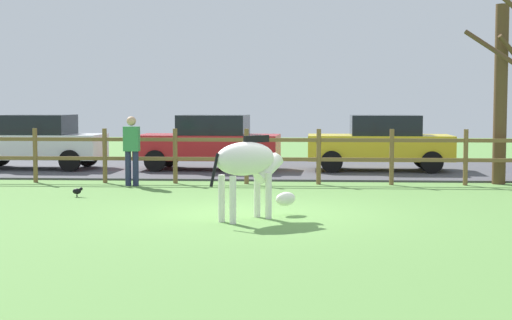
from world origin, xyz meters
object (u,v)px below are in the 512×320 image
parked_car_white (34,141)px  visitor_near_fence (132,147)px  crow_on_grass (77,191)px  zebra (249,165)px  parked_car_red (210,142)px  bare_tree (501,87)px  parked_car_yellow (381,142)px

parked_car_white → visitor_near_fence: (3.76, -3.97, 0.06)m
crow_on_grass → visitor_near_fence: 2.45m
zebra → parked_car_red: (-1.81, 9.12, -0.08)m
bare_tree → parked_car_white: 12.95m
crow_on_grass → parked_car_white: 6.97m
crow_on_grass → visitor_near_fence: visitor_near_fence is taller
zebra → parked_car_white: bearing=127.2°
parked_car_red → parked_car_yellow: same height
parked_car_white → bare_tree: bearing=-13.6°
parked_car_yellow → visitor_near_fence: 7.39m
crow_on_grass → zebra: bearing=-37.5°
bare_tree → parked_car_red: (-7.40, 3.04, -1.48)m
bare_tree → visitor_near_fence: size_ratio=2.86×
parked_car_red → visitor_near_fence: 4.21m
visitor_near_fence → parked_car_yellow: bearing=33.1°
parked_car_red → parked_car_white: same height
crow_on_grass → parked_car_red: (1.99, 6.21, 0.72)m
parked_car_yellow → parked_car_red: bearing=-179.3°
crow_on_grass → parked_car_red: 6.56m
crow_on_grass → visitor_near_fence: bearing=73.9°
parked_car_red → parked_car_white: 5.11m
crow_on_grass → parked_car_red: parked_car_red is taller
bare_tree → zebra: bare_tree is taller
bare_tree → visitor_near_fence: bearing=-173.8°
parked_car_red → zebra: bearing=-78.8°
parked_car_yellow → crow_on_grass: bearing=-137.5°
zebra → parked_car_white: (-6.91, 9.11, -0.08)m
parked_car_white → parked_car_yellow: bearing=0.4°
crow_on_grass → parked_car_yellow: parked_car_yellow is taller
zebra → bare_tree: bearing=47.4°
parked_car_red → visitor_near_fence: size_ratio=2.49×
zebra → parked_car_white: 11.44m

